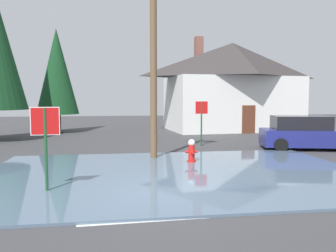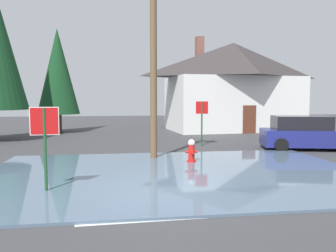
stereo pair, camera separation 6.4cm
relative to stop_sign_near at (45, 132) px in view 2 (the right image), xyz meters
The scene contains 10 objects.
ground_plane 3.62m from the stop_sign_near, ahead, with size 80.00×80.00×0.10m, color #38383A.
flood_puddle 4.44m from the stop_sign_near, 23.64° to the left, with size 12.47×8.32×0.07m, color #4C6075.
lane_stop_bar 4.22m from the stop_sign_near, 37.56° to the right, with size 4.11×0.30×0.01m, color silver.
stop_sign_near is the anchor object (origin of this frame).
fire_hydrant 5.95m from the stop_sign_near, 36.44° to the left, with size 0.47×0.40×0.94m.
utility_pole 6.28m from the stop_sign_near, 54.01° to the left, with size 1.60×0.28×8.17m.
stop_sign_far 10.33m from the stop_sign_near, 52.61° to the left, with size 0.69×0.08×2.36m.
house 20.07m from the stop_sign_near, 56.96° to the left, with size 11.08×7.12×7.35m.
parked_car 12.66m from the stop_sign_near, 29.36° to the left, with size 4.65×2.77×1.64m.
pine_tree_mid_left 17.02m from the stop_sign_near, 98.14° to the left, with size 3.01×3.01×7.53m.
Camera 2 is at (-1.26, -8.84, 2.51)m, focal length 36.54 mm.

